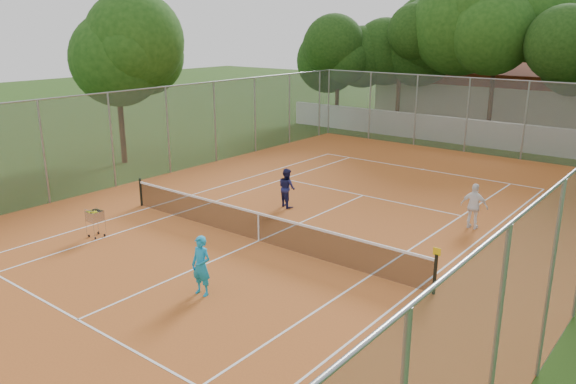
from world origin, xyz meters
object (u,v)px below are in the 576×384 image
Objects in this scene: tennis_net at (259,226)px; clubhouse at (504,90)px; ball_hopper at (96,223)px; player_far_left at (287,188)px; player_near at (201,266)px; player_far_right at (474,206)px.

tennis_net is 29.12m from clubhouse.
ball_hopper is at bearing -94.21° from clubhouse.
ball_hopper is at bearing 85.88° from player_far_left.
ball_hopper is at bearing 168.26° from player_near.
tennis_net is 3.92m from player_near.
player_near is (3.32, -32.68, -1.40)m from clubhouse.
player_far_right is at bearing -142.59° from player_far_left.
player_far_right is (6.41, 2.03, 0.04)m from player_far_left.
player_far_left reaches higher than ball_hopper.
player_far_right is at bearing -73.74° from clubhouse.
clubhouse reaches higher than ball_hopper.
tennis_net is 7.60× the size of player_near.
player_far_right reaches higher than ball_hopper.
tennis_net is 7.62× the size of player_far_right.
clubhouse is at bearing -69.07° from player_far_left.
player_near is (1.32, -3.68, 0.29)m from tennis_net.
player_near is at bearing 17.34° from ball_hopper.
tennis_net is 0.72× the size of clubhouse.
tennis_net is at bearing 58.74° from ball_hopper.
player_near is 9.74m from player_far_right.
player_near is 1.05× the size of player_far_left.
player_far_left is 6.73m from player_far_right.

